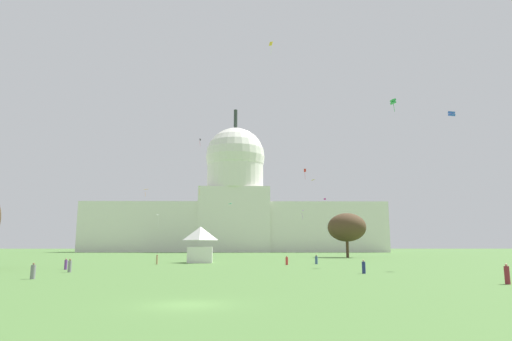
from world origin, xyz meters
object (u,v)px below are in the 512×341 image
person_denim_near_tree_west (316,260)px  kite_turquoise_low (228,206)px  kite_green_mid (393,102)px  tree_east_far (347,227)px  kite_gold_mid (315,181)px  kite_black_high (200,140)px  kite_white_low (159,217)px  event_tent (200,244)px  kite_orange_mid (145,190)px  person_grey_back_left (70,266)px  person_navy_lawn_far_right (364,267)px  person_tan_deep_crowd (157,260)px  capitol_building (235,209)px  kite_yellow_high (271,45)px  person_maroon_lawn_far_left (507,275)px  kite_blue_mid (452,114)px  kite_lime_mid (201,187)px  person_grey_edge_east (33,272)px  person_red_back_center (287,261)px  kite_red_mid (305,171)px  kite_magenta_mid (325,199)px  person_purple_back_right (66,264)px

person_denim_near_tree_west → kite_turquoise_low: (-17.16, 37.24, 12.69)m
person_denim_near_tree_west → kite_green_mid: bearing=-63.4°
tree_east_far → person_denim_near_tree_west: tree_east_far is taller
kite_gold_mid → kite_black_high: (-38.04, 65.41, 26.53)m
person_denim_near_tree_west → kite_white_low: kite_white_low is taller
event_tent → kite_white_low: 84.40m
kite_orange_mid → person_grey_back_left: bearing=-81.4°
person_navy_lawn_far_right → kite_gold_mid: kite_gold_mid is taller
person_grey_back_left → person_tan_deep_crowd: (6.06, 21.81, 0.05)m
kite_black_high → person_grey_back_left: bearing=90.1°
capitol_building → kite_yellow_high: bearing=-84.8°
person_maroon_lawn_far_left → kite_turquoise_low: bearing=-5.8°
person_denim_near_tree_west → kite_blue_mid: kite_blue_mid is taller
kite_lime_mid → person_grey_back_left: bearing=166.5°
capitol_building → person_grey_edge_east: (-14.16, -169.09, -19.84)m
person_grey_edge_east → kite_black_high: size_ratio=0.47×
person_grey_edge_east → kite_green_mid: (44.89, 25.88, 26.12)m
person_grey_back_left → kite_gold_mid: (39.27, 59.52, 19.32)m
event_tent → person_red_back_center: 18.28m
person_grey_back_left → kite_green_mid: bearing=-101.1°
person_red_back_center → capitol_building: bearing=-8.0°
event_tent → person_denim_near_tree_west: event_tent is taller
person_maroon_lawn_far_left → kite_orange_mid: 141.96m
kite_red_mid → kite_white_low: bearing=-152.9°
kite_white_low → kite_lime_mid: 32.81m
kite_red_mid → person_maroon_lawn_far_left: bearing=-52.7°
person_maroon_lawn_far_left → kite_orange_mid: kite_orange_mid is taller
person_denim_near_tree_west → person_navy_lawn_far_right: person_denim_near_tree_west is taller
tree_east_far → kite_lime_mid: (-47.32, 72.16, 20.19)m
person_tan_deep_crowd → kite_red_mid: size_ratio=0.42×
kite_orange_mid → kite_red_mid: 59.92m
kite_red_mid → person_grey_back_left: bearing=-76.1°
kite_magenta_mid → kite_green_mid: 123.63m
person_tan_deep_crowd → kite_red_mid: kite_red_mid is taller
person_grey_edge_east → person_purple_back_right: 17.09m
person_red_back_center → person_maroon_lawn_far_left: size_ratio=0.86×
person_red_back_center → kite_green_mid: bearing=-118.4°
kite_orange_mid → kite_red_mid: size_ratio=0.66×
person_red_back_center → kite_blue_mid: bearing=-134.2°
kite_black_high → person_tan_deep_crowd: bearing=93.3°
person_purple_back_right → kite_blue_mid: 57.96m
event_tent → kite_yellow_high: size_ratio=2.29×
person_grey_edge_east → kite_turquoise_low: kite_turquoise_low is taller
person_grey_back_left → person_grey_edge_east: bearing=155.0°
kite_blue_mid → kite_red_mid: size_ratio=0.23×
person_red_back_center → kite_blue_mid: size_ratio=1.64×
person_red_back_center → person_maroon_lawn_far_left: bearing=-170.9°
person_grey_edge_east → person_navy_lawn_far_right: (34.16, 7.75, 0.02)m
kite_gold_mid → kite_yellow_high: bearing=141.1°
kite_green_mid → person_red_back_center: bearing=-114.5°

